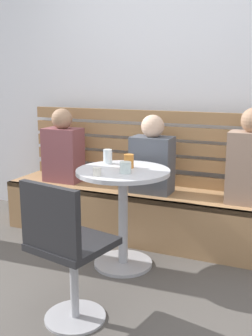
# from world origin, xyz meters

# --- Properties ---
(ground) EXTENTS (8.00, 8.00, 0.00)m
(ground) POSITION_xyz_m (0.00, 0.00, 0.00)
(ground) COLOR #514C47
(back_wall) EXTENTS (5.20, 0.10, 2.90)m
(back_wall) POSITION_xyz_m (0.00, 1.64, 1.45)
(back_wall) COLOR silver
(back_wall) RESTS_ON ground
(booth_bench) EXTENTS (2.70, 0.52, 0.44)m
(booth_bench) POSITION_xyz_m (0.00, 1.20, 0.22)
(booth_bench) COLOR #A87C51
(booth_bench) RESTS_ON ground
(booth_backrest) EXTENTS (2.65, 0.04, 0.66)m
(booth_backrest) POSITION_xyz_m (0.00, 1.44, 0.78)
(booth_backrest) COLOR #9A7249
(booth_backrest) RESTS_ON booth_bench
(cafe_table) EXTENTS (0.68, 0.68, 0.74)m
(cafe_table) POSITION_xyz_m (-0.03, 0.64, 0.52)
(cafe_table) COLOR #ADADB2
(cafe_table) RESTS_ON ground
(white_chair) EXTENTS (0.47, 0.47, 0.85)m
(white_chair) POSITION_xyz_m (-0.02, -0.17, 0.46)
(white_chair) COLOR #ADADB2
(white_chair) RESTS_ON ground
(person_adult) EXTENTS (0.34, 0.22, 0.73)m
(person_adult) POSITION_xyz_m (0.79, 1.17, 0.77)
(person_adult) COLOR #9E7F6B
(person_adult) RESTS_ON booth_bench
(person_child_left) EXTENTS (0.34, 0.22, 0.68)m
(person_child_left) POSITION_xyz_m (-0.88, 1.19, 0.74)
(person_child_left) COLOR brown
(person_child_left) RESTS_ON booth_bench
(person_child_middle) EXTENTS (0.34, 0.22, 0.65)m
(person_child_middle) POSITION_xyz_m (0.00, 1.16, 0.73)
(person_child_middle) COLOR #4C515B
(person_child_middle) RESTS_ON booth_bench
(cup_espresso_small) EXTENTS (0.06, 0.06, 0.05)m
(cup_espresso_small) POSITION_xyz_m (-0.12, 0.41, 0.77)
(cup_espresso_small) COLOR silver
(cup_espresso_small) RESTS_ON cafe_table
(cup_tumbler_orange) EXTENTS (0.07, 0.07, 0.10)m
(cup_tumbler_orange) POSITION_xyz_m (-0.02, 0.71, 0.79)
(cup_tumbler_orange) COLOR orange
(cup_tumbler_orange) RESTS_ON cafe_table
(cup_glass_short) EXTENTS (0.08, 0.08, 0.08)m
(cup_glass_short) POSITION_xyz_m (0.03, 0.55, 0.78)
(cup_glass_short) COLOR silver
(cup_glass_short) RESTS_ON cafe_table
(cup_water_clear) EXTENTS (0.07, 0.07, 0.11)m
(cup_water_clear) POSITION_xyz_m (-0.23, 0.79, 0.80)
(cup_water_clear) COLOR white
(cup_water_clear) RESTS_ON cafe_table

